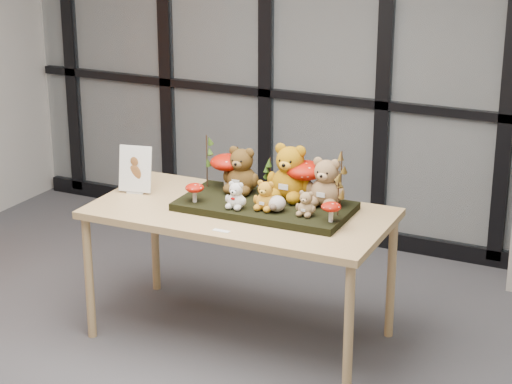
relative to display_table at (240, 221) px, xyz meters
The scene contains 22 objects.
room_shell 1.25m from the display_table, 104.66° to the right, with size 5.00×5.00×5.00m.
glass_partition 1.85m from the display_table, 96.81° to the left, with size 4.90×0.06×2.78m.
display_table is the anchor object (origin of this frame).
diorama_tray 0.16m from the display_table, 27.93° to the left, with size 0.96×0.48×0.04m, color black.
bear_pooh_yellow 0.41m from the display_table, 41.78° to the left, with size 0.27×0.24×0.35m, color #A56F0B, non-canonical shape.
bear_brown_medium 0.32m from the display_table, 113.79° to the left, with size 0.22×0.20×0.29m, color #4F3614, non-canonical shape.
bear_tan_back 0.54m from the display_table, 22.83° to the left, with size 0.23×0.20×0.30m, color #926F48, non-canonical shape.
bear_small_yellow 0.27m from the display_table, 10.42° to the right, with size 0.14×0.13×0.18m, color orange, non-canonical shape.
bear_white_bow 0.21m from the display_table, 76.45° to the right, with size 0.13×0.11×0.17m, color silver, non-canonical shape.
bear_beige_small 0.45m from the display_table, ahead, with size 0.12×0.10×0.15m, color #9A7A4E, non-canonical shape.
plush_cream_hedgehog 0.29m from the display_table, ahead, with size 0.07×0.07×0.10m, color beige, non-canonical shape.
mushroom_back_left 0.35m from the display_table, 131.99° to the left, with size 0.20×0.20×0.22m, color #981004, non-canonical shape.
mushroom_back_right 0.43m from the display_table, 35.33° to the left, with size 0.22×0.22×0.25m, color #981004, non-canonical shape.
mushroom_front_left 0.30m from the display_table, 158.87° to the right, with size 0.11×0.11×0.12m, color #981004, non-canonical shape.
mushroom_front_right 0.59m from the display_table, ahead, with size 0.11×0.11×0.12m, color #981004, non-canonical shape.
sprig_green_far_left 0.44m from the display_table, 149.59° to the left, with size 0.05×0.05×0.31m, color #1E3C0D, non-canonical shape.
sprig_green_mid_left 0.36m from the display_table, 119.55° to the left, with size 0.05×0.05×0.25m, color #1E3C0D, non-canonical shape.
sprig_dry_far_right 0.62m from the display_table, 18.78° to the left, with size 0.05×0.05×0.32m, color brown, non-canonical shape.
sprig_dry_mid_right 0.61m from the display_table, ahead, with size 0.05×0.05×0.25m, color brown, non-canonical shape.
sprig_green_centre 0.33m from the display_table, 75.27° to the left, with size 0.05×0.05×0.20m, color #1E3C0D, non-canonical shape.
sign_holder 0.72m from the display_table, behind, with size 0.21×0.10×0.28m.
label_card 0.34m from the display_table, 79.75° to the right, with size 0.09×0.03×0.00m, color white.
Camera 1 is at (2.43, -3.55, 2.53)m, focal length 65.00 mm.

